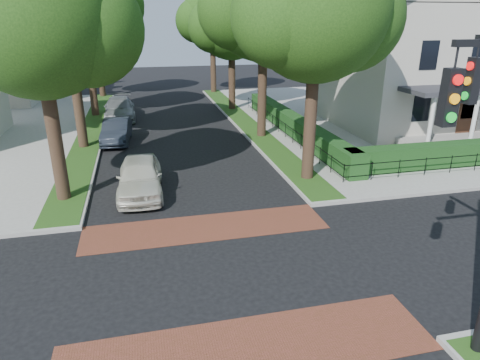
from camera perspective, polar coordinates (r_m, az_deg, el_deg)
name	(u,v)px	position (r m, az deg, el deg)	size (l,w,h in m)	color
ground	(223,274)	(13.38, -2.34, -12.47)	(120.00, 120.00, 0.00)	black
sidewalk_ne	(415,114)	(37.64, 22.25, 8.18)	(30.00, 30.00, 0.15)	gray
crosswalk_far	(206,227)	(16.11, -4.53, -6.33)	(9.00, 2.20, 0.01)	brown
crosswalk_near	(248,348)	(10.90, 1.12, -21.49)	(9.00, 2.20, 0.01)	brown
grass_strip_ne	(245,121)	(31.82, 0.65, 7.81)	(1.60, 29.80, 0.02)	#1F4814
grass_strip_nw	(92,130)	(31.13, -19.17, 6.35)	(1.60, 29.80, 0.02)	#1F4814
tree_right_near	(317,10)	(19.77, 10.23, 21.36)	(7.75, 6.67, 10.66)	black
tree_right_mid	(264,6)	(27.34, 3.27, 22.17)	(8.25, 7.09, 11.22)	black
tree_right_far	(232,23)	(36.04, -1.05, 20.16)	(7.25, 6.23, 9.74)	black
tree_right_back	(213,18)	(44.88, -3.66, 20.72)	(7.50, 6.45, 10.20)	black
tree_left_near	(40,20)	(18.53, -25.09, 18.78)	(7.50, 6.45, 10.20)	black
tree_left_far	(86,21)	(35.37, -19.84, 19.35)	(7.00, 6.02, 9.86)	black
tree_left_back	(95,17)	(44.36, -18.72, 19.93)	(7.75, 6.66, 10.44)	black
hedge_main_road	(294,125)	(28.53, 7.17, 7.33)	(1.00, 18.00, 1.20)	#153A14
fence_main_road	(282,128)	(28.31, 5.63, 6.97)	(0.06, 18.00, 0.90)	black
house_victorian	(429,38)	(33.29, 23.84, 16.91)	(13.00, 13.05, 12.48)	beige
parked_car_front	(140,177)	(19.27, -13.20, 0.44)	(1.91, 4.75, 1.62)	beige
parked_car_middle	(117,131)	(27.88, -16.14, 6.29)	(1.53, 4.40, 1.45)	#1E242E
parked_car_rear	(119,109)	(34.52, -15.77, 9.15)	(2.24, 5.50, 1.60)	gray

